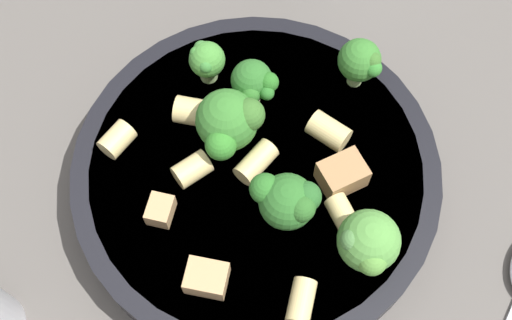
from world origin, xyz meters
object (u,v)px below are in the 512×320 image
object	(u,v)px
rigatoni_0	(197,112)
rigatoni_4	(192,169)
pasta_bowl	(256,177)
rigatoni_3	(342,213)
chicken_chunk_2	(343,169)
rigatoni_1	(301,301)
broccoli_floret_2	(230,121)
chicken_chunk_0	(160,210)
chicken_chunk_1	(207,278)
broccoli_floret_3	(368,243)
rigatoni_6	(118,137)
broccoli_floret_0	(361,62)
broccoli_floret_4	(206,60)
rigatoni_2	(257,162)
rigatoni_5	(329,131)
broccoli_floret_1	(288,200)
broccoli_floret_5	(253,83)

from	to	relation	value
rigatoni_0	rigatoni_4	bearing A→B (deg)	7.69
pasta_bowl	rigatoni_3	bearing A→B (deg)	66.91
chicken_chunk_2	rigatoni_1	bearing A→B (deg)	-8.98
broccoli_floret_2	chicken_chunk_2	xyz separation A→B (m)	(0.01, 0.07, -0.01)
rigatoni_0	chicken_chunk_0	world-z (taller)	rigatoni_0
chicken_chunk_0	chicken_chunk_1	distance (m)	0.05
broccoli_floret_3	rigatoni_0	xyz separation A→B (m)	(-0.07, -0.11, -0.01)
rigatoni_6	chicken_chunk_0	xyz separation A→B (m)	(0.04, 0.04, -0.00)
rigatoni_0	rigatoni_1	size ratio (longest dim) A/B	1.14
broccoli_floret_0	broccoli_floret_4	xyz separation A→B (m)	(0.01, -0.10, -0.00)
broccoli_floret_0	rigatoni_6	distance (m)	0.16
rigatoni_0	broccoli_floret_4	bearing A→B (deg)	-179.97
rigatoni_1	rigatoni_2	world-z (taller)	same
rigatoni_6	chicken_chunk_2	distance (m)	0.14
chicken_chunk_1	chicken_chunk_2	size ratio (longest dim) A/B	0.87
chicken_chunk_1	rigatoni_0	bearing A→B (deg)	-164.91
pasta_bowl	rigatoni_5	distance (m)	0.05
broccoli_floret_1	chicken_chunk_1	xyz separation A→B (m)	(0.05, -0.04, -0.02)
broccoli_floret_4	rigatoni_4	bearing A→B (deg)	4.20
rigatoni_1	rigatoni_3	distance (m)	0.06
rigatoni_6	chicken_chunk_2	xyz separation A→B (m)	(-0.00, 0.14, 0.00)
broccoli_floret_3	rigatoni_2	bearing A→B (deg)	-122.58
broccoli_floret_2	chicken_chunk_1	xyz separation A→B (m)	(0.09, 0.00, -0.01)
broccoli_floret_1	rigatoni_3	xyz separation A→B (m)	(-0.01, 0.03, -0.02)
rigatoni_5	chicken_chunk_2	bearing A→B (deg)	25.20
rigatoni_4	chicken_chunk_2	distance (m)	0.09
rigatoni_1	chicken_chunk_1	distance (m)	0.05
broccoli_floret_1	rigatoni_6	size ratio (longest dim) A/B	2.08
pasta_bowl	rigatoni_0	world-z (taller)	rigatoni_0
pasta_bowl	broccoli_floret_0	world-z (taller)	broccoli_floret_0
rigatoni_2	rigatoni_6	bearing A→B (deg)	-90.98
broccoli_floret_3	chicken_chunk_0	distance (m)	0.12
broccoli_floret_2	rigatoni_4	world-z (taller)	broccoli_floret_2
broccoli_floret_3	rigatoni_5	bearing A→B (deg)	-157.76
broccoli_floret_3	rigatoni_3	world-z (taller)	broccoli_floret_3
broccoli_floret_3	rigatoni_3	bearing A→B (deg)	-144.10
rigatoni_6	chicken_chunk_1	size ratio (longest dim) A/B	0.88
rigatoni_5	chicken_chunk_2	world-z (taller)	chicken_chunk_2
broccoli_floret_1	chicken_chunk_1	bearing A→B (deg)	-39.45
rigatoni_0	rigatoni_4	size ratio (longest dim) A/B	1.27
broccoli_floret_5	rigatoni_6	world-z (taller)	broccoli_floret_5
pasta_bowl	rigatoni_3	world-z (taller)	rigatoni_3
broccoli_floret_3	rigatoni_2	xyz separation A→B (m)	(-0.04, -0.07, -0.01)
broccoli_floret_0	rigatoni_3	xyz separation A→B (m)	(0.10, 0.00, -0.02)
rigatoni_4	broccoli_floret_1	bearing A→B (deg)	73.53
broccoli_floret_5	broccoli_floret_0	bearing A→B (deg)	112.57
broccoli_floret_5	rigatoni_5	distance (m)	0.06
rigatoni_5	pasta_bowl	bearing A→B (deg)	-55.53
broccoli_floret_0	rigatoni_5	size ratio (longest dim) A/B	1.53
chicken_chunk_1	rigatoni_5	bearing A→B (deg)	151.79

